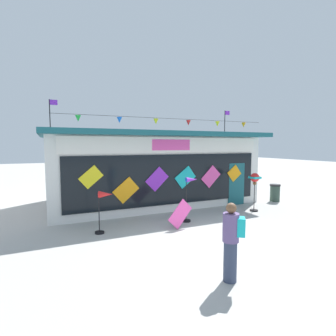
{
  "coord_description": "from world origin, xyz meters",
  "views": [
    {
      "loc": [
        -4.28,
        -6.19,
        2.87
      ],
      "look_at": [
        0.15,
        3.46,
        1.94
      ],
      "focal_mm": 28.18,
      "sensor_mm": 36.0,
      "label": 1
    }
  ],
  "objects_px": {
    "trash_bin": "(275,193)",
    "display_kite_on_ground": "(180,214)",
    "kite_shop_building": "(151,167)",
    "wind_spinner_far_left": "(104,202)",
    "wind_spinner_left": "(190,191)",
    "wind_spinner_center_left": "(255,181)",
    "person_mid_plaza": "(232,240)"
  },
  "relations": [
    {
      "from": "wind_spinner_far_left",
      "to": "trash_bin",
      "type": "bearing_deg",
      "value": 8.05
    },
    {
      "from": "wind_spinner_far_left",
      "to": "wind_spinner_center_left",
      "type": "distance_m",
      "value": 6.48
    },
    {
      "from": "kite_shop_building",
      "to": "wind_spinner_center_left",
      "type": "distance_m",
      "value": 5.05
    },
    {
      "from": "trash_bin",
      "to": "display_kite_on_ground",
      "type": "relative_size",
      "value": 0.95
    },
    {
      "from": "kite_shop_building",
      "to": "person_mid_plaza",
      "type": "height_order",
      "value": "kite_shop_building"
    },
    {
      "from": "kite_shop_building",
      "to": "display_kite_on_ground",
      "type": "height_order",
      "value": "kite_shop_building"
    },
    {
      "from": "wind_spinner_far_left",
      "to": "person_mid_plaza",
      "type": "relative_size",
      "value": 0.82
    },
    {
      "from": "kite_shop_building",
      "to": "trash_bin",
      "type": "xyz_separation_m",
      "value": [
        5.75,
        -2.65,
        -1.3
      ]
    },
    {
      "from": "kite_shop_building",
      "to": "wind_spinner_left",
      "type": "xyz_separation_m",
      "value": [
        0.08,
        -3.9,
        -0.6
      ]
    },
    {
      "from": "trash_bin",
      "to": "display_kite_on_ground",
      "type": "distance_m",
      "value": 6.65
    },
    {
      "from": "wind_spinner_far_left",
      "to": "wind_spinner_left",
      "type": "height_order",
      "value": "wind_spinner_left"
    },
    {
      "from": "person_mid_plaza",
      "to": "trash_bin",
      "type": "relative_size",
      "value": 1.93
    },
    {
      "from": "person_mid_plaza",
      "to": "wind_spinner_center_left",
      "type": "bearing_deg",
      "value": 168.56
    },
    {
      "from": "display_kite_on_ground",
      "to": "wind_spinner_left",
      "type": "bearing_deg",
      "value": 40.89
    },
    {
      "from": "trash_bin",
      "to": "wind_spinner_left",
      "type": "bearing_deg",
      "value": -167.61
    },
    {
      "from": "trash_bin",
      "to": "display_kite_on_ground",
      "type": "bearing_deg",
      "value": -163.7
    },
    {
      "from": "kite_shop_building",
      "to": "wind_spinner_left",
      "type": "relative_size",
      "value": 5.99
    },
    {
      "from": "kite_shop_building",
      "to": "wind_spinner_far_left",
      "type": "relative_size",
      "value": 7.24
    },
    {
      "from": "kite_shop_building",
      "to": "person_mid_plaza",
      "type": "xyz_separation_m",
      "value": [
        -1.29,
        -8.12,
        -0.85
      ]
    },
    {
      "from": "wind_spinner_far_left",
      "to": "person_mid_plaza",
      "type": "distance_m",
      "value": 4.59
    },
    {
      "from": "wind_spinner_center_left",
      "to": "display_kite_on_ground",
      "type": "relative_size",
      "value": 1.81
    },
    {
      "from": "wind_spinner_left",
      "to": "person_mid_plaza",
      "type": "bearing_deg",
      "value": -108.03
    },
    {
      "from": "wind_spinner_left",
      "to": "wind_spinner_center_left",
      "type": "relative_size",
      "value": 1.01
    },
    {
      "from": "wind_spinner_center_left",
      "to": "person_mid_plaza",
      "type": "relative_size",
      "value": 0.99
    },
    {
      "from": "wind_spinner_far_left",
      "to": "display_kite_on_ground",
      "type": "relative_size",
      "value": 1.51
    },
    {
      "from": "person_mid_plaza",
      "to": "trash_bin",
      "type": "xyz_separation_m",
      "value": [
        7.04,
        5.47,
        -0.45
      ]
    },
    {
      "from": "wind_spinner_far_left",
      "to": "wind_spinner_center_left",
      "type": "height_order",
      "value": "wind_spinner_center_left"
    },
    {
      "from": "person_mid_plaza",
      "to": "trash_bin",
      "type": "height_order",
      "value": "person_mid_plaza"
    },
    {
      "from": "wind_spinner_left",
      "to": "wind_spinner_center_left",
      "type": "bearing_deg",
      "value": 2.7
    },
    {
      "from": "wind_spinner_far_left",
      "to": "wind_spinner_left",
      "type": "relative_size",
      "value": 0.83
    },
    {
      "from": "kite_shop_building",
      "to": "trash_bin",
      "type": "height_order",
      "value": "kite_shop_building"
    },
    {
      "from": "kite_shop_building",
      "to": "trash_bin",
      "type": "distance_m",
      "value": 6.46
    }
  ]
}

